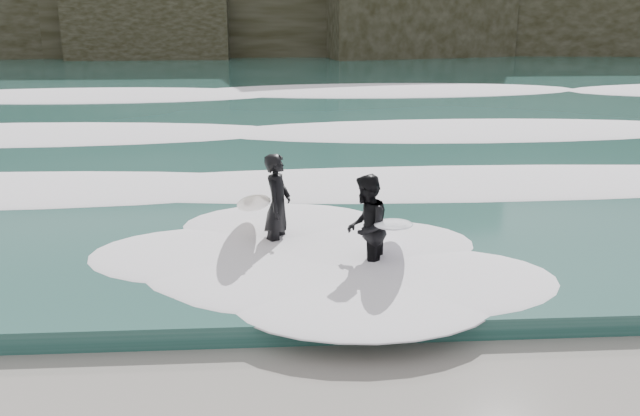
# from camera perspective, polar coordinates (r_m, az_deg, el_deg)

# --- Properties ---
(sea) EXTENTS (90.00, 52.00, 0.30)m
(sea) POSITION_cam_1_polar(r_m,az_deg,el_deg) (34.26, -3.32, 9.90)
(sea) COLOR #214A43
(sea) RESTS_ON ground
(foam_near) EXTENTS (60.00, 3.20, 0.20)m
(foam_near) POSITION_cam_1_polar(r_m,az_deg,el_deg) (14.53, -2.59, 1.46)
(foam_near) COLOR white
(foam_near) RESTS_ON sea
(foam_mid) EXTENTS (60.00, 4.00, 0.24)m
(foam_mid) POSITION_cam_1_polar(r_m,az_deg,el_deg) (21.36, -3.00, 6.47)
(foam_mid) COLOR white
(foam_mid) RESTS_ON sea
(foam_far) EXTENTS (60.00, 4.80, 0.30)m
(foam_far) POSITION_cam_1_polar(r_m,az_deg,el_deg) (30.25, -3.25, 9.56)
(foam_far) COLOR white
(foam_far) RESTS_ON sea
(surfer_left) EXTENTS (1.06, 1.96, 1.76)m
(surfer_left) POSITION_cam_1_polar(r_m,az_deg,el_deg) (11.76, -3.79, 0.19)
(surfer_left) COLOR black
(surfer_left) RESTS_ON ground
(surfer_right) EXTENTS (1.35, 2.25, 1.66)m
(surfer_right) POSITION_cam_1_polar(r_m,az_deg,el_deg) (10.80, 4.04, -1.58)
(surfer_right) COLOR black
(surfer_right) RESTS_ON ground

